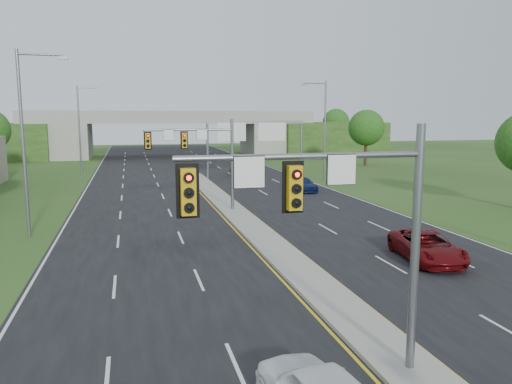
{
  "coord_description": "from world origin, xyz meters",
  "views": [
    {
      "loc": [
        -7.46,
        -11.73,
        7.19
      ],
      "look_at": [
        -0.7,
        14.93,
        3.0
      ],
      "focal_mm": 35.0,
      "sensor_mm": 36.0,
      "label": 1
    }
  ],
  "objects_px": {
    "signal_mast_far": "(202,150)",
    "car_far_c": "(241,170)",
    "car_far_b": "(303,184)",
    "car_far_a": "(427,246)",
    "sign_gantry": "(254,133)",
    "signal_mast_near": "(340,213)",
    "overpass": "(172,136)"
  },
  "relations": [
    {
      "from": "signal_mast_near",
      "to": "sign_gantry",
      "type": "xyz_separation_m",
      "value": [
        8.95,
        44.99,
        0.51
      ]
    },
    {
      "from": "signal_mast_far",
      "to": "car_far_c",
      "type": "distance_m",
      "value": 22.76
    },
    {
      "from": "car_far_b",
      "to": "car_far_c",
      "type": "bearing_deg",
      "value": 104.03
    },
    {
      "from": "sign_gantry",
      "to": "car_far_b",
      "type": "relative_size",
      "value": 2.63
    },
    {
      "from": "signal_mast_far",
      "to": "sign_gantry",
      "type": "height_order",
      "value": "signal_mast_far"
    },
    {
      "from": "sign_gantry",
      "to": "overpass",
      "type": "height_order",
      "value": "overpass"
    },
    {
      "from": "signal_mast_far",
      "to": "car_far_a",
      "type": "bearing_deg",
      "value": -59.38
    },
    {
      "from": "signal_mast_far",
      "to": "car_far_c",
      "type": "xyz_separation_m",
      "value": [
        7.63,
        21.1,
        -3.86
      ]
    },
    {
      "from": "signal_mast_far",
      "to": "car_far_c",
      "type": "bearing_deg",
      "value": 70.12
    },
    {
      "from": "car_far_b",
      "to": "car_far_a",
      "type": "bearing_deg",
      "value": -95.52
    },
    {
      "from": "signal_mast_near",
      "to": "signal_mast_far",
      "type": "height_order",
      "value": "same"
    },
    {
      "from": "car_far_a",
      "to": "overpass",
      "type": "bearing_deg",
      "value": 104.05
    },
    {
      "from": "signal_mast_near",
      "to": "signal_mast_far",
      "type": "relative_size",
      "value": 1.0
    },
    {
      "from": "car_far_a",
      "to": "car_far_b",
      "type": "height_order",
      "value": "car_far_a"
    },
    {
      "from": "overpass",
      "to": "car_far_b",
      "type": "distance_m",
      "value": 47.44
    },
    {
      "from": "signal_mast_far",
      "to": "car_far_c",
      "type": "relative_size",
      "value": 1.41
    },
    {
      "from": "signal_mast_far",
      "to": "sign_gantry",
      "type": "distance_m",
      "value": 21.91
    },
    {
      "from": "overpass",
      "to": "car_far_a",
      "type": "bearing_deg",
      "value": -84.49
    },
    {
      "from": "signal_mast_near",
      "to": "overpass",
      "type": "height_order",
      "value": "overpass"
    },
    {
      "from": "signal_mast_far",
      "to": "car_far_a",
      "type": "xyz_separation_m",
      "value": [
        9.05,
        -15.29,
        -3.98
      ]
    },
    {
      "from": "signal_mast_near",
      "to": "car_far_c",
      "type": "xyz_separation_m",
      "value": [
        7.63,
        46.1,
        -3.86
      ]
    },
    {
      "from": "sign_gantry",
      "to": "car_far_c",
      "type": "relative_size",
      "value": 2.33
    },
    {
      "from": "signal_mast_far",
      "to": "car_far_b",
      "type": "xyz_separation_m",
      "value": [
        10.98,
        8.53,
        -4.07
      ]
    },
    {
      "from": "signal_mast_near",
      "to": "sign_gantry",
      "type": "relative_size",
      "value": 0.6
    },
    {
      "from": "signal_mast_far",
      "to": "overpass",
      "type": "height_order",
      "value": "overpass"
    },
    {
      "from": "car_far_a",
      "to": "car_far_c",
      "type": "xyz_separation_m",
      "value": [
        -1.42,
        36.39,
        0.12
      ]
    },
    {
      "from": "overpass",
      "to": "car_far_c",
      "type": "height_order",
      "value": "overpass"
    },
    {
      "from": "signal_mast_near",
      "to": "car_far_b",
      "type": "bearing_deg",
      "value": 71.87
    },
    {
      "from": "sign_gantry",
      "to": "car_far_b",
      "type": "height_order",
      "value": "sign_gantry"
    },
    {
      "from": "sign_gantry",
      "to": "signal_mast_near",
      "type": "bearing_deg",
      "value": -101.25
    },
    {
      "from": "sign_gantry",
      "to": "signal_mast_far",
      "type": "bearing_deg",
      "value": -114.11
    },
    {
      "from": "car_far_a",
      "to": "car_far_c",
      "type": "distance_m",
      "value": 36.42
    }
  ]
}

